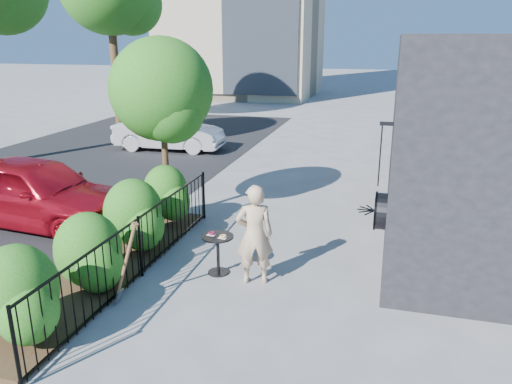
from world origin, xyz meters
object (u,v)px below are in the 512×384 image
(cafe_table, at_px, (218,247))
(car_red, at_px, (36,192))
(car_silver, at_px, (169,132))
(woman, at_px, (254,235))
(shovel, at_px, (125,268))
(patio_tree, at_px, (164,96))

(cafe_table, bearing_deg, car_red, 165.36)
(car_silver, bearing_deg, car_red, -179.66)
(car_red, xyz_separation_m, car_silver, (-0.46, 7.78, -0.11))
(woman, xyz_separation_m, car_red, (-5.30, 1.35, -0.10))
(shovel, bearing_deg, car_silver, 111.36)
(cafe_table, height_order, car_silver, car_silver)
(cafe_table, xyz_separation_m, woman, (0.70, -0.14, 0.37))
(cafe_table, height_order, car_red, car_red)
(cafe_table, relative_size, car_silver, 0.19)
(shovel, relative_size, car_red, 0.32)
(patio_tree, distance_m, car_silver, 7.66)
(woman, height_order, car_red, woman)
(woman, bearing_deg, patio_tree, -61.34)
(woman, xyz_separation_m, shovel, (-1.69, -1.26, -0.24))
(cafe_table, distance_m, car_red, 4.76)
(car_red, relative_size, car_silver, 1.12)
(shovel, distance_m, car_red, 4.45)
(car_red, bearing_deg, cafe_table, -99.08)
(woman, bearing_deg, car_red, -33.13)
(cafe_table, bearing_deg, patio_tree, 130.63)
(car_silver, bearing_deg, patio_tree, -158.26)
(shovel, relative_size, car_silver, 0.36)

